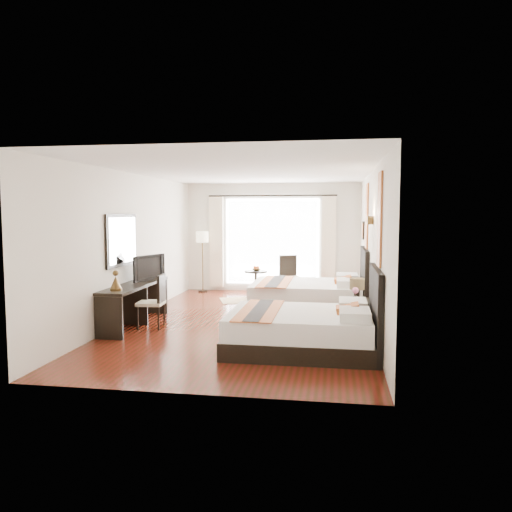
# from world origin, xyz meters

# --- Properties ---
(floor) EXTENTS (4.50, 7.50, 0.01)m
(floor) POSITION_xyz_m (0.00, 0.00, -0.01)
(floor) COLOR #3B1A0A
(floor) RESTS_ON ground
(ceiling) EXTENTS (4.50, 7.50, 0.02)m
(ceiling) POSITION_xyz_m (0.00, 0.00, 2.79)
(ceiling) COLOR white
(ceiling) RESTS_ON wall_headboard
(wall_headboard) EXTENTS (0.01, 7.50, 2.80)m
(wall_headboard) POSITION_xyz_m (2.25, 0.00, 1.40)
(wall_headboard) COLOR silver
(wall_headboard) RESTS_ON floor
(wall_desk) EXTENTS (0.01, 7.50, 2.80)m
(wall_desk) POSITION_xyz_m (-2.25, 0.00, 1.40)
(wall_desk) COLOR silver
(wall_desk) RESTS_ON floor
(wall_window) EXTENTS (4.50, 0.01, 2.80)m
(wall_window) POSITION_xyz_m (0.00, 3.75, 1.40)
(wall_window) COLOR silver
(wall_window) RESTS_ON floor
(wall_entry) EXTENTS (4.50, 0.01, 2.80)m
(wall_entry) POSITION_xyz_m (0.00, -3.75, 1.40)
(wall_entry) COLOR silver
(wall_entry) RESTS_ON floor
(window_glass) EXTENTS (2.40, 0.02, 2.20)m
(window_glass) POSITION_xyz_m (0.00, 3.73, 1.30)
(window_glass) COLOR white
(window_glass) RESTS_ON wall_window
(sheer_curtain) EXTENTS (2.30, 0.02, 2.10)m
(sheer_curtain) POSITION_xyz_m (0.00, 3.67, 1.30)
(sheer_curtain) COLOR white
(sheer_curtain) RESTS_ON wall_window
(drape_left) EXTENTS (0.35, 0.14, 2.35)m
(drape_left) POSITION_xyz_m (-1.45, 3.63, 1.28)
(drape_left) COLOR beige
(drape_left) RESTS_ON floor
(drape_right) EXTENTS (0.35, 0.14, 2.35)m
(drape_right) POSITION_xyz_m (1.45, 3.63, 1.28)
(drape_right) COLOR beige
(drape_right) RESTS_ON floor
(art_panel_near) EXTENTS (0.03, 0.50, 1.35)m
(art_panel_near) POSITION_xyz_m (2.23, -1.71, 1.95)
(art_panel_near) COLOR maroon
(art_panel_near) RESTS_ON wall_headboard
(art_panel_far) EXTENTS (0.03, 0.50, 1.35)m
(art_panel_far) POSITION_xyz_m (2.23, 1.20, 1.95)
(art_panel_far) COLOR maroon
(art_panel_far) RESTS_ON wall_headboard
(wall_sconce) EXTENTS (0.10, 0.14, 0.14)m
(wall_sconce) POSITION_xyz_m (2.19, -0.38, 1.92)
(wall_sconce) COLOR #4A371A
(wall_sconce) RESTS_ON wall_headboard
(mirror_frame) EXTENTS (0.04, 1.25, 0.95)m
(mirror_frame) POSITION_xyz_m (-2.22, -0.52, 1.55)
(mirror_frame) COLOR black
(mirror_frame) RESTS_ON wall_desk
(mirror_glass) EXTENTS (0.01, 1.12, 0.82)m
(mirror_glass) POSITION_xyz_m (-2.19, -0.52, 1.55)
(mirror_glass) COLOR white
(mirror_glass) RESTS_ON mirror_frame
(bed_near) EXTENTS (2.22, 1.73, 1.25)m
(bed_near) POSITION_xyz_m (1.20, -1.71, 0.32)
(bed_near) COLOR black
(bed_near) RESTS_ON floor
(bed_far) EXTENTS (2.34, 1.83, 1.32)m
(bed_far) POSITION_xyz_m (1.14, 1.20, 0.34)
(bed_far) COLOR black
(bed_far) RESTS_ON floor
(nightstand) EXTENTS (0.46, 0.57, 0.55)m
(nightstand) POSITION_xyz_m (1.98, -0.38, 0.27)
(nightstand) COLOR black
(nightstand) RESTS_ON floor
(table_lamp) EXTENTS (0.26, 0.26, 0.41)m
(table_lamp) POSITION_xyz_m (1.99, -0.27, 0.78)
(table_lamp) COLOR black
(table_lamp) RESTS_ON nightstand
(vase) EXTENTS (0.17, 0.17, 0.13)m
(vase) POSITION_xyz_m (1.96, -0.53, 0.57)
(vase) COLOR black
(vase) RESTS_ON nightstand
(console_desk) EXTENTS (0.50, 2.20, 0.76)m
(console_desk) POSITION_xyz_m (-1.99, -0.52, 0.38)
(console_desk) COLOR black
(console_desk) RESTS_ON floor
(television) EXTENTS (0.40, 0.84, 0.49)m
(television) POSITION_xyz_m (-1.97, -0.01, 1.00)
(television) COLOR black
(television) RESTS_ON console_desk
(bronze_figurine) EXTENTS (0.25, 0.25, 0.30)m
(bronze_figurine) POSITION_xyz_m (-1.99, -1.30, 0.90)
(bronze_figurine) COLOR #4A371A
(bronze_figurine) RESTS_ON console_desk
(desk_chair) EXTENTS (0.47, 0.47, 0.95)m
(desk_chair) POSITION_xyz_m (-1.60, -0.68, 0.29)
(desk_chair) COLOR beige
(desk_chair) RESTS_ON floor
(floor_lamp) EXTENTS (0.31, 0.31, 1.56)m
(floor_lamp) POSITION_xyz_m (-1.77, 3.38, 1.32)
(floor_lamp) COLOR black
(floor_lamp) RESTS_ON floor
(side_table) EXTENTS (0.56, 0.56, 0.64)m
(side_table) POSITION_xyz_m (-0.28, 2.81, 0.32)
(side_table) COLOR black
(side_table) RESTS_ON floor
(fruit_bowl) EXTENTS (0.27, 0.27, 0.05)m
(fruit_bowl) POSITION_xyz_m (-0.27, 2.79, 0.67)
(fruit_bowl) COLOR #483419
(fruit_bowl) RESTS_ON side_table
(window_chair) EXTENTS (0.61, 0.61, 1.01)m
(window_chair) POSITION_xyz_m (0.54, 2.92, 0.31)
(window_chair) COLOR beige
(window_chair) RESTS_ON floor
(jute_rug) EXTENTS (1.43, 1.20, 0.01)m
(jute_rug) POSITION_xyz_m (-0.41, 2.31, 0.01)
(jute_rug) COLOR tan
(jute_rug) RESTS_ON floor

